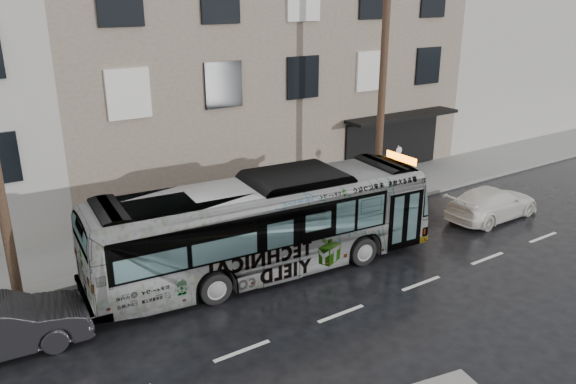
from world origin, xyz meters
The scene contains 8 objects.
ground centered at (0.00, 0.00, 0.00)m, with size 120.00×120.00×0.00m, color black.
sidewalk centered at (0.00, 4.90, 0.07)m, with size 90.00×3.60×0.15m, color gray.
building_taupe centered at (5.00, 12.70, 5.50)m, with size 20.00×12.00×11.00m, color gray.
building_filler centered at (24.00, 12.70, 6.00)m, with size 18.00×12.00×12.00m, color #ADAAA3.
utility_pole_front centered at (6.50, 3.30, 4.65)m, with size 0.30×0.30×9.00m, color #513928.
sign_post centered at (7.60, 3.30, 1.35)m, with size 0.06×0.06×2.40m, color slate.
bus centered at (-0.40, 0.96, 1.59)m, with size 2.68×11.45×3.19m, color #B2B2B2.
white_sedan centered at (9.59, -0.15, 0.64)m, with size 1.79×4.39×1.28m, color silver.
Camera 1 is at (-8.88, -13.23, 8.56)m, focal length 35.00 mm.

